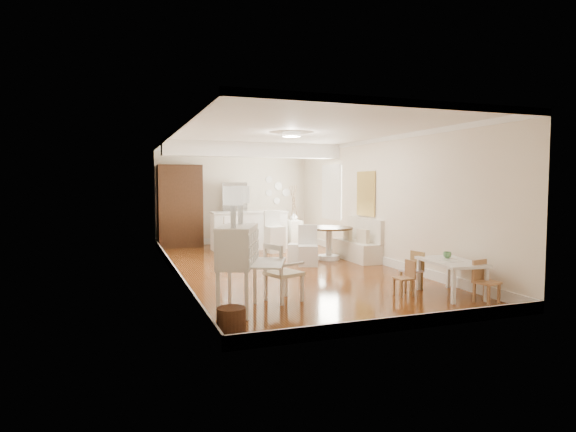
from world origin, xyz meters
TOP-DOWN VIEW (x-y plane):
  - room at (0.04, 0.32)m, footprint 9.00×9.04m
  - secretary_bureau at (-1.70, -2.94)m, footprint 1.25×1.26m
  - gustavian_armchair at (-0.89, -2.60)m, footprint 0.65×0.65m
  - wicker_basket at (-2.04, -4.00)m, footprint 0.37×0.37m
  - kids_table at (1.75, -3.17)m, footprint 0.78×1.19m
  - kids_chair_a at (1.03, -2.92)m, footprint 0.28×0.28m
  - kids_chair_b at (1.43, -2.55)m, footprint 0.36×0.36m
  - kids_chair_c at (1.94, -3.75)m, footprint 0.37×0.37m
  - banquette at (1.99, 0.50)m, footprint 0.52×1.60m
  - dining_table at (1.40, 0.77)m, footprint 1.45×1.45m
  - slip_chair_near at (0.63, 0.18)m, footprint 0.54×0.55m
  - slip_chair_far at (0.60, 0.74)m, footprint 0.53×0.52m
  - breakfast_counter at (0.10, 3.10)m, footprint 2.05×0.65m
  - bar_stool_left at (-0.52, 2.27)m, footprint 0.47×0.47m
  - bar_stool_right at (0.57, 2.31)m, footprint 0.47×0.47m
  - pantry_cabinet at (-1.60, 4.18)m, footprint 1.20×0.60m
  - fridge at (0.30, 4.15)m, footprint 0.75×0.65m
  - sideboard at (1.48, 3.34)m, footprint 0.41×0.80m
  - pencil_cup at (1.85, -2.94)m, footprint 0.15×0.15m
  - branch_vase at (1.50, 3.38)m, footprint 0.21×0.21m

SIDE VIEW (x-z plane):
  - wicker_basket at x=-2.04m, z-range 0.00..0.34m
  - kids_table at x=1.75m, z-range 0.00..0.56m
  - kids_chair_a at x=1.03m, z-range 0.00..0.57m
  - kids_chair_b at x=1.43m, z-range 0.00..0.64m
  - kids_chair_c at x=1.94m, z-range 0.00..0.65m
  - sideboard at x=1.48m, z-range 0.00..0.74m
  - dining_table at x=1.40m, z-range 0.00..0.77m
  - slip_chair_far at x=0.60m, z-range 0.00..0.81m
  - slip_chair_near at x=0.63m, z-range 0.00..0.88m
  - gustavian_armchair at x=-0.89m, z-range 0.00..0.89m
  - bar_stool_left at x=-0.52m, z-range 0.00..0.96m
  - banquette at x=1.99m, z-range 0.00..0.98m
  - breakfast_counter at x=0.10m, z-range 0.00..1.03m
  - bar_stool_right at x=0.57m, z-range 0.00..1.07m
  - secretary_bureau at x=-1.70m, z-range 0.00..1.21m
  - pencil_cup at x=1.85m, z-range 0.56..0.67m
  - branch_vase at x=1.50m, z-range 0.74..0.96m
  - fridge at x=0.30m, z-range 0.00..1.80m
  - pantry_cabinet at x=-1.60m, z-range 0.00..2.30m
  - room at x=0.04m, z-range 0.57..3.39m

